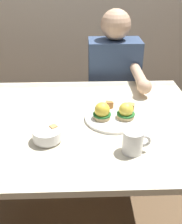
{
  "coord_description": "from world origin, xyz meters",
  "views": [
    {
      "loc": [
        0.03,
        -1.07,
        1.39
      ],
      "look_at": [
        0.07,
        0.0,
        0.78
      ],
      "focal_mm": 42.79,
      "sensor_mm": 36.0,
      "label": 1
    }
  ],
  "objects_px": {
    "dining_table": "(77,138)",
    "diner_person": "(114,85)",
    "eggs_benedict_plate": "(114,114)",
    "coffee_mug": "(133,141)",
    "fruit_bowl": "(47,135)"
  },
  "relations": [
    {
      "from": "dining_table",
      "to": "diner_person",
      "type": "distance_m",
      "value": 0.65
    },
    {
      "from": "eggs_benedict_plate",
      "to": "diner_person",
      "type": "height_order",
      "value": "diner_person"
    },
    {
      "from": "dining_table",
      "to": "coffee_mug",
      "type": "height_order",
      "value": "coffee_mug"
    },
    {
      "from": "eggs_benedict_plate",
      "to": "fruit_bowl",
      "type": "relative_size",
      "value": 2.25
    },
    {
      "from": "dining_table",
      "to": "diner_person",
      "type": "bearing_deg",
      "value": 67.41
    },
    {
      "from": "fruit_bowl",
      "to": "diner_person",
      "type": "distance_m",
      "value": 0.86
    },
    {
      "from": "eggs_benedict_plate",
      "to": "coffee_mug",
      "type": "xyz_separation_m",
      "value": [
        0.05,
        -0.25,
        0.02
      ]
    },
    {
      "from": "eggs_benedict_plate",
      "to": "diner_person",
      "type": "bearing_deg",
      "value": 83.16
    },
    {
      "from": "fruit_bowl",
      "to": "coffee_mug",
      "type": "height_order",
      "value": "coffee_mug"
    },
    {
      "from": "fruit_bowl",
      "to": "coffee_mug",
      "type": "distance_m",
      "value": 0.35
    },
    {
      "from": "coffee_mug",
      "to": "diner_person",
      "type": "relative_size",
      "value": 0.1
    },
    {
      "from": "fruit_bowl",
      "to": "diner_person",
      "type": "bearing_deg",
      "value": 64.56
    },
    {
      "from": "fruit_bowl",
      "to": "coffee_mug",
      "type": "relative_size",
      "value": 1.08
    },
    {
      "from": "eggs_benedict_plate",
      "to": "coffee_mug",
      "type": "distance_m",
      "value": 0.25
    },
    {
      "from": "eggs_benedict_plate",
      "to": "fruit_bowl",
      "type": "height_order",
      "value": "eggs_benedict_plate"
    }
  ]
}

